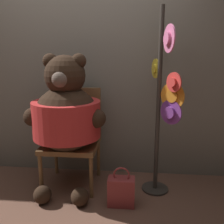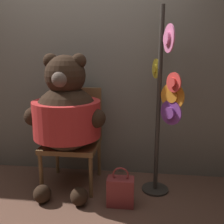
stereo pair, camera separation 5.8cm
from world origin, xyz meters
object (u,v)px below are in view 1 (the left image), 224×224
(chair, at_px, (73,134))
(teddy_bear, at_px, (66,115))
(handbag_on_ground, at_px, (121,191))
(hat_display_rack, at_px, (164,100))

(chair, relative_size, teddy_bear, 0.74)
(handbag_on_ground, bearing_deg, teddy_bear, 156.64)
(chair, distance_m, teddy_bear, 0.32)
(chair, relative_size, hat_display_rack, 0.57)
(teddy_bear, height_order, handbag_on_ground, teddy_bear)
(chair, bearing_deg, handbag_on_ground, -37.83)
(teddy_bear, relative_size, handbag_on_ground, 3.66)
(teddy_bear, xyz_separation_m, hat_display_rack, (0.97, 0.03, 0.16))
(teddy_bear, bearing_deg, handbag_on_ground, -23.36)
(teddy_bear, bearing_deg, hat_display_rack, 1.56)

